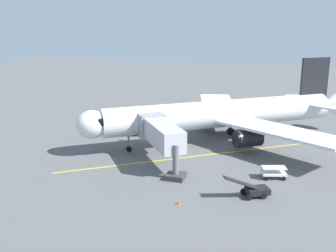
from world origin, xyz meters
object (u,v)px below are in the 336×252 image
Objects in this scene: ground_crew_marshaller at (128,135)px; safety_cone_wing_port at (90,131)px; box_truck_portside at (127,126)px; safety_cone_nose_right at (179,201)px; jet_bridge at (159,133)px; ground_crew_wing_walker at (193,120)px; belt_loader_near_nose at (255,190)px; airplane at (223,114)px; safety_cone_nose_left at (184,174)px; baggage_cart_starboard_side at (274,173)px.

ground_crew_marshaller is 3.11× the size of safety_cone_wing_port.
box_truck_portside is at bearing -62.84° from ground_crew_marshaller.
safety_cone_nose_right is at bearing 124.63° from box_truck_portside.
safety_cone_nose_right is at bearing 117.69° from jet_bridge.
ground_crew_wing_walker is (0.36, -18.46, -2.88)m from jet_bridge.
belt_loader_near_nose is (-19.18, 13.61, -0.17)m from ground_crew_marshaller.
box_truck_portside is at bearing -55.37° from safety_cone_nose_right.
airplane is at bearing -174.67° from safety_cone_wing_port.
belt_loader_near_nose is 7.65m from safety_cone_nose_right.
safety_cone_nose_left is at bearing 138.41° from jet_bridge.
box_truck_portside is 9.04× the size of safety_cone_wing_port.
ground_crew_wing_walker is 22.50m from safety_cone_nose_left.
safety_cone_wing_port is at bearing -30.64° from belt_loader_near_nose.
belt_loader_near_nose is at bearing -149.96° from safety_cone_nose_right.
box_truck_portside is (1.53, -2.97, 0.50)m from ground_crew_marshaller.
belt_loader_near_nose is (-12.42, 25.02, -0.17)m from ground_crew_wing_walker.
airplane is 20.22× the size of ground_crew_wing_walker.
safety_cone_nose_right is at bearing 30.04° from belt_loader_near_nose.
airplane reaches higher than ground_crew_wing_walker.
jet_bridge is 6.00× the size of ground_crew_wing_walker.
ground_crew_wing_walker is at bearing -78.69° from safety_cone_nose_left.
ground_crew_wing_walker is 11.83m from box_truck_portside.
airplane is 11.90× the size of baggage_cart_starboard_side.
safety_cone_nose_left is 6.93m from safety_cone_nose_right.
ground_crew_wing_walker is at bearing -50.30° from airplane.
ground_crew_marshaller is 15.45m from safety_cone_nose_left.
box_truck_portside is 1.71× the size of baggage_cart_starboard_side.
belt_loader_near_nose reaches higher than ground_crew_marshaller.
baggage_cart_starboard_side is at bearing 125.55° from ground_crew_wing_walker.
airplane is at bearing -96.67° from safety_cone_nose_left.
baggage_cart_starboard_side is 29.91m from safety_cone_wing_port.
safety_cone_nose_left is at bearing 14.92° from baggage_cart_starboard_side.
safety_cone_nose_left is (-12.70, 13.63, -1.11)m from box_truck_portside.
baggage_cart_starboard_side is at bearing 175.57° from jet_bridge.
safety_cone_wing_port is (7.39, -2.13, -0.61)m from ground_crew_marshaller.
safety_cone_wing_port is at bearing -16.09° from ground_crew_marshaller.
safety_cone_nose_left is (9.54, 2.54, -0.38)m from baggage_cart_starboard_side.
ground_crew_wing_walker reaches higher than baggage_cart_starboard_side.
airplane is 12.50m from jet_bridge.
baggage_cart_starboard_side is at bearing -165.08° from safety_cone_nose_left.
safety_cone_nose_right is at bearing 101.64° from safety_cone_nose_left.
safety_cone_nose_left is 22.54m from safety_cone_wing_port.
baggage_cart_starboard_side is 5.28× the size of safety_cone_nose_right.
baggage_cart_starboard_side is at bearing 159.97° from safety_cone_wing_port.
ground_crew_wing_walker is 27.93m from belt_loader_near_nose.
airplane reaches higher than belt_loader_near_nose.
belt_loader_near_nose reaches higher than ground_crew_wing_walker.
safety_cone_nose_left is at bearing -20.28° from belt_loader_near_nose.
safety_cone_nose_right is at bearing 135.57° from safety_cone_wing_port.
ground_crew_wing_walker is at bearing -146.78° from safety_cone_wing_port.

